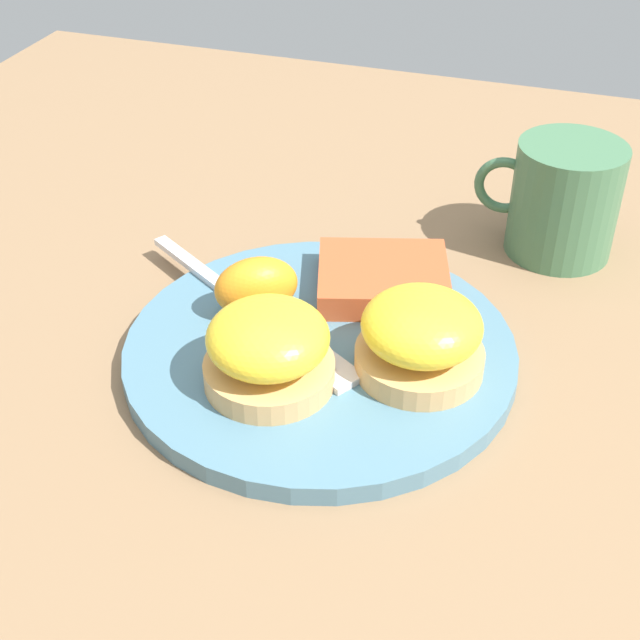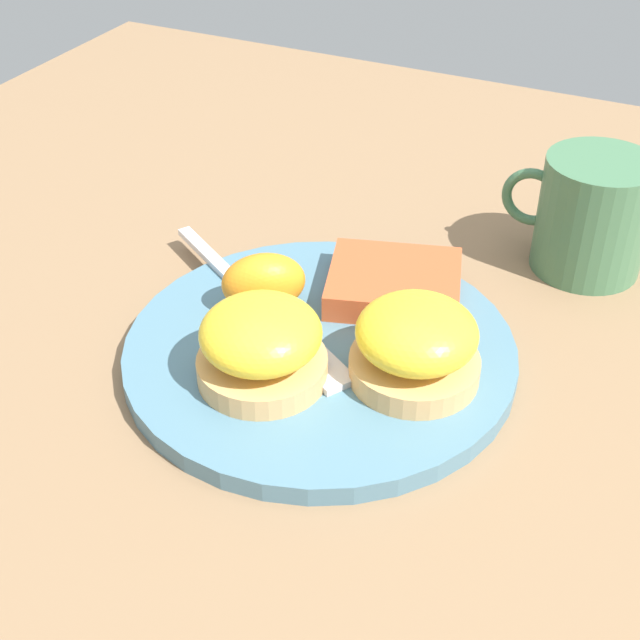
% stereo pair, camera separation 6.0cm
% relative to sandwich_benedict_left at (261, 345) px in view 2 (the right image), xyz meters
% --- Properties ---
extents(ground_plane, '(1.10, 1.10, 0.00)m').
position_rel_sandwich_benedict_left_xyz_m(ground_plane, '(-0.02, -0.05, -0.04)').
color(ground_plane, '#846647').
extents(plate, '(0.27, 0.27, 0.01)m').
position_rel_sandwich_benedict_left_xyz_m(plate, '(-0.02, -0.05, -0.03)').
color(plate, slate).
rests_on(plate, ground_plane).
extents(sandwich_benedict_left, '(0.09, 0.09, 0.06)m').
position_rel_sandwich_benedict_left_xyz_m(sandwich_benedict_left, '(0.00, 0.00, 0.00)').
color(sandwich_benedict_left, tan).
rests_on(sandwich_benedict_left, plate).
extents(sandwich_benedict_right, '(0.09, 0.09, 0.06)m').
position_rel_sandwich_benedict_left_xyz_m(sandwich_benedict_right, '(-0.09, -0.04, 0.00)').
color(sandwich_benedict_right, tan).
rests_on(sandwich_benedict_right, plate).
extents(hashbrown_patty, '(0.11, 0.11, 0.02)m').
position_rel_sandwich_benedict_left_xyz_m(hashbrown_patty, '(-0.04, -0.13, -0.02)').
color(hashbrown_patty, '#B74E29').
rests_on(hashbrown_patty, plate).
extents(orange_wedge, '(0.07, 0.06, 0.04)m').
position_rel_sandwich_benedict_left_xyz_m(orange_wedge, '(0.04, -0.07, -0.01)').
color(orange_wedge, orange).
rests_on(orange_wedge, plate).
extents(fork, '(0.21, 0.14, 0.00)m').
position_rel_sandwich_benedict_left_xyz_m(fork, '(0.03, -0.06, -0.02)').
color(fork, silver).
rests_on(fork, plate).
extents(cup, '(0.12, 0.09, 0.09)m').
position_rel_sandwich_benedict_left_xyz_m(cup, '(-0.16, -0.25, 0.01)').
color(cup, '#42704C').
rests_on(cup, ground_plane).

